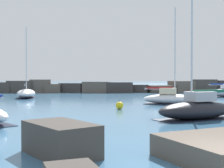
% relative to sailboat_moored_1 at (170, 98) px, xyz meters
% --- Properties ---
extents(open_sea_beyond, '(400.00, 116.00, 0.01)m').
position_rel_sailboat_moored_1_xyz_m(open_sea_beyond, '(-3.31, 87.03, -0.64)').
color(open_sea_beyond, '#2D5B7F').
rests_on(open_sea_beyond, ground).
extents(breakwater_jetty, '(64.55, 6.33, 2.57)m').
position_rel_sailboat_moored_1_xyz_m(breakwater_jetty, '(-3.48, 26.97, 0.39)').
color(breakwater_jetty, '#423D38').
rests_on(breakwater_jetty, ground).
extents(sailboat_moored_1, '(6.19, 3.65, 10.17)m').
position_rel_sailboat_moored_1_xyz_m(sailboat_moored_1, '(0.00, 0.00, 0.00)').
color(sailboat_moored_1, silver).
rests_on(sailboat_moored_1, ground).
extents(sailboat_moored_3, '(6.44, 4.69, 7.94)m').
position_rel_sailboat_moored_1_xyz_m(sailboat_moored_3, '(-0.77, -12.07, 0.05)').
color(sailboat_moored_3, black).
rests_on(sailboat_moored_3, ground).
extents(sailboat_moored_5, '(3.54, 6.87, 9.97)m').
position_rel_sailboat_moored_1_xyz_m(sailboat_moored_5, '(-17.88, 10.94, -0.00)').
color(sailboat_moored_5, white).
rests_on(sailboat_moored_5, ground).
extents(mooring_buoy_orange_near, '(0.67, 0.67, 0.87)m').
position_rel_sailboat_moored_1_xyz_m(mooring_buoy_orange_near, '(-5.64, -5.40, -0.31)').
color(mooring_buoy_orange_near, yellow).
rests_on(mooring_buoy_orange_near, ground).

